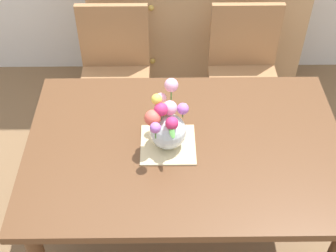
{
  "coord_description": "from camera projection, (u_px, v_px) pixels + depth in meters",
  "views": [
    {
      "loc": [
        -0.09,
        -1.4,
        2.2
      ],
      "look_at": [
        -0.08,
        -0.01,
        0.84
      ],
      "focal_mm": 48.48,
      "sensor_mm": 36.0,
      "label": 1
    }
  ],
  "objects": [
    {
      "name": "ground_plane",
      "position": [
        182.0,
        233.0,
        2.54
      ],
      "size": [
        12.0,
        12.0,
        0.0
      ],
      "primitive_type": "plane",
      "color": "brown"
    },
    {
      "name": "dining_table",
      "position": [
        185.0,
        157.0,
        2.1
      ],
      "size": [
        1.43,
        0.96,
        0.72
      ],
      "color": "brown",
      "rests_on": "ground_plane"
    },
    {
      "name": "chair_left",
      "position": [
        115.0,
        70.0,
        2.76
      ],
      "size": [
        0.42,
        0.42,
        0.9
      ],
      "rotation": [
        0.0,
        0.0,
        3.14
      ],
      "color": "#9E7047",
      "rests_on": "ground_plane"
    },
    {
      "name": "chair_right",
      "position": [
        244.0,
        69.0,
        2.77
      ],
      "size": [
        0.42,
        0.42,
        0.9
      ],
      "rotation": [
        0.0,
        0.0,
        3.14
      ],
      "color": "#9E7047",
      "rests_on": "ground_plane"
    },
    {
      "name": "dresser",
      "position": [
        196.0,
        27.0,
        3.14
      ],
      "size": [
        1.4,
        0.47,
        1.0
      ],
      "color": "tan",
      "rests_on": "ground_plane"
    },
    {
      "name": "placemat",
      "position": [
        168.0,
        145.0,
        2.03
      ],
      "size": [
        0.24,
        0.24,
        0.01
      ],
      "primitive_type": "cube",
      "color": "#CCB789",
      "rests_on": "dining_table"
    },
    {
      "name": "flower_vase",
      "position": [
        167.0,
        124.0,
        1.95
      ],
      "size": [
        0.19,
        0.27,
        0.27
      ],
      "color": "silver",
      "rests_on": "placemat"
    }
  ]
}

